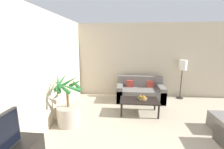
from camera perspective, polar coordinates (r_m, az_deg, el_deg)
wall_back at (r=5.93m, az=21.61°, el=4.93°), size 8.48×0.06×2.70m
wall_left at (r=3.09m, az=-30.53°, el=-1.61°), size 0.06×7.99×2.70m
potted_palm at (r=3.91m, az=-16.27°, el=-12.53°), size 0.69×0.76×1.29m
sofa_loveseat at (r=5.40m, az=10.62°, el=-6.73°), size 1.61×0.81×0.81m
floor_lamp at (r=5.82m, az=25.30°, el=2.54°), size 0.28×0.28×1.41m
coffee_table at (r=4.38m, az=10.33°, el=-10.08°), size 1.08×0.62×0.41m
fruit_bowl at (r=4.42m, az=11.52°, el=-8.93°), size 0.26×0.26×0.05m
apple_red at (r=4.44m, az=11.69°, el=-8.07°), size 0.07×0.07×0.07m
apple_green at (r=4.39m, az=10.72°, el=-8.23°), size 0.08×0.08×0.08m
orange_fruit at (r=4.34m, az=11.94°, el=-8.43°), size 0.09×0.09×0.09m
ottoman at (r=4.46m, az=36.87°, el=-14.43°), size 0.52×0.51×0.37m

